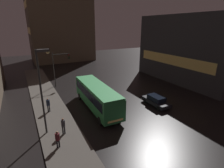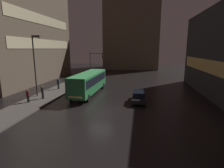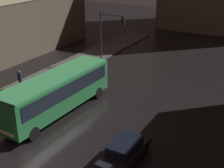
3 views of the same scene
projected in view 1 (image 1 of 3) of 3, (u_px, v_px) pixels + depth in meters
ground_plane at (151, 127)px, 19.10m from camera, size 120.00×120.00×0.00m
sidewalk_left at (50, 108)px, 23.44m from camera, size 4.00×48.00×0.15m
building_right_block at (192, 49)px, 34.23m from camera, size 10.07×20.04×12.53m
building_far_backdrop at (60, 21)px, 53.23m from camera, size 18.07×12.00×23.56m
bus_near at (97, 95)px, 22.83m from camera, size 2.99×10.89×3.24m
car_taxi at (156, 101)px, 24.12m from camera, size 1.78×4.29×1.41m
pedestrian_near at (48, 104)px, 21.93m from camera, size 0.60×0.60×1.82m
pedestrian_mid at (58, 138)px, 15.45m from camera, size 0.49×0.49×1.65m
pedestrian_far at (63, 125)px, 17.38m from camera, size 0.44×0.44×1.77m
traffic_light_main at (59, 64)px, 31.05m from camera, size 3.04×0.35×6.11m
street_lamp_sidewalk at (42, 81)px, 16.28m from camera, size 1.25×0.36×8.46m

